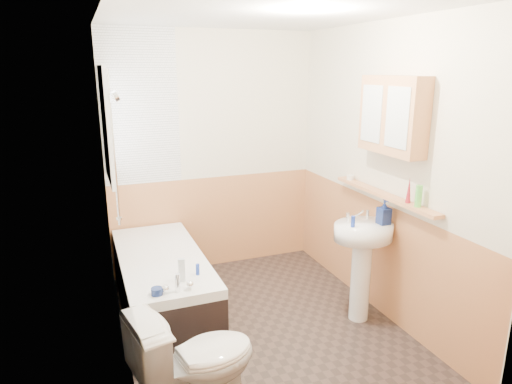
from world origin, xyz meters
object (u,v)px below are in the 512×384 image
pine_shelf (383,195)px  medicine_cabinet (393,115)px  sink (362,252)px  toilet (196,363)px  bathtub (163,283)px

pine_shelf → medicine_cabinet: size_ratio=1.94×
sink → medicine_cabinet: size_ratio=1.47×
toilet → sink: sink is taller
bathtub → sink: bearing=-24.5°
sink → medicine_cabinet: 1.15m
pine_shelf → toilet: bearing=-159.7°
medicine_cabinet → toilet: bearing=-161.5°
pine_shelf → bathtub: bearing=159.0°
sink → medicine_cabinet: (0.17, -0.04, 1.14)m
toilet → medicine_cabinet: (1.77, 0.59, 1.38)m
toilet → bathtub: bearing=-12.8°
sink → medicine_cabinet: bearing=-13.7°
toilet → medicine_cabinet: bearing=-83.0°
bathtub → toilet: 1.35m
medicine_cabinet → sink: bearing=167.6°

